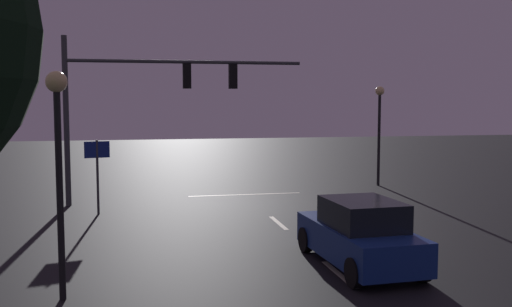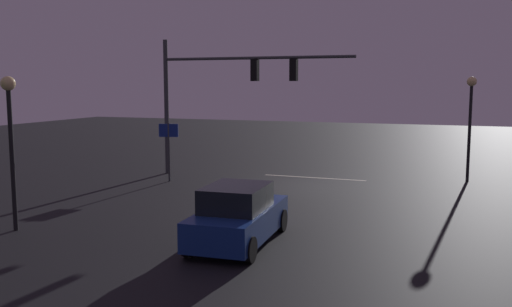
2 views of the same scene
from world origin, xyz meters
The scene contains 9 objects.
ground_plane centered at (0.00, 0.00, 0.00)m, with size 80.00×80.00×0.00m, color black.
traffic_signal_assembly centered at (4.21, -0.93, 4.52)m, with size 9.56×0.47×6.66m.
lane_dash_far centered at (0.00, 4.00, 0.00)m, with size 2.20×0.16×0.01m, color beige.
lane_dash_mid centered at (0.00, 10.00, 0.00)m, with size 2.20×0.16×0.01m, color beige.
stop_bar centered at (0.00, -2.12, 0.00)m, with size 5.00×0.16×0.01m, color beige.
car_approaching centered at (-0.74, 9.44, 0.80)m, with size 2.10×4.45×1.70m.
street_lamp_left_kerb centered at (-6.92, -3.57, 3.40)m, with size 0.44×0.44×4.83m.
street_lamp_right_kerb centered at (6.27, 10.52, 3.35)m, with size 0.44×0.44×4.75m.
route_sign centered at (6.08, 1.16, 1.96)m, with size 0.89×0.27×2.72m.
Camera 1 is at (4.75, 23.00, 4.15)m, focal length 41.09 mm.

